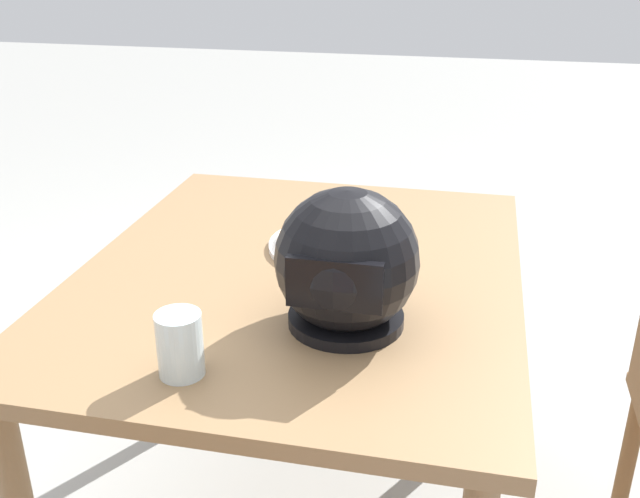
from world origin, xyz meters
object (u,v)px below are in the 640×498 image
at_px(pizza, 341,237).
at_px(motorcycle_helmet, 347,263).
at_px(dining_table, 300,306).
at_px(drinking_glass, 180,344).

distance_m(pizza, motorcycle_helmet, 0.33).
height_order(dining_table, drinking_glass, drinking_glass).
xyz_separation_m(dining_table, motorcycle_helmet, (-0.13, 0.20, 0.20)).
distance_m(dining_table, pizza, 0.17).
bearing_deg(drinking_glass, motorcycle_helmet, -136.94).
relative_size(motorcycle_helmet, drinking_glass, 2.36).
bearing_deg(dining_table, pizza, -118.13).
relative_size(pizza, drinking_glass, 2.49).
distance_m(dining_table, motorcycle_helmet, 0.31).
xyz_separation_m(dining_table, pizza, (-0.06, -0.11, 0.11)).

